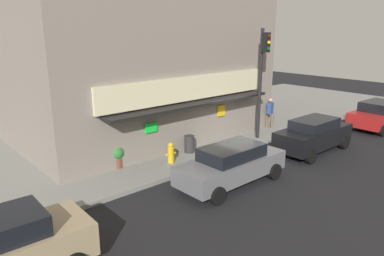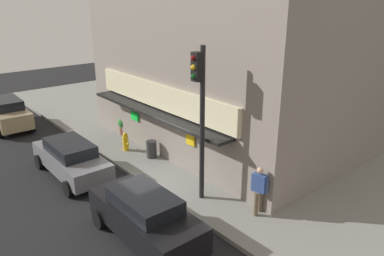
{
  "view_description": "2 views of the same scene",
  "coord_description": "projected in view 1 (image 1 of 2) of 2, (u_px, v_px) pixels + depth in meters",
  "views": [
    {
      "loc": [
        -12.73,
        -10.38,
        5.77
      ],
      "look_at": [
        -1.87,
        1.82,
        1.24
      ],
      "focal_mm": 33.95,
      "sensor_mm": 36.0,
      "label": 1
    },
    {
      "loc": [
        11.19,
        -7.1,
        7.26
      ],
      "look_at": [
        -0.46,
        2.64,
        1.85
      ],
      "focal_mm": 34.95,
      "sensor_mm": 36.0,
      "label": 2
    }
  ],
  "objects": [
    {
      "name": "potted_plant_by_doorway",
      "position": [
        117.0,
        155.0,
        14.94
      ],
      "size": [
        0.62,
        0.62,
        0.96
      ],
      "color": "brown",
      "rests_on": "sidewalk"
    },
    {
      "name": "parked_car_red",
      "position": [
        378.0,
        115.0,
        21.31
      ],
      "size": [
        4.17,
        2.21,
        1.62
      ],
      "color": "#AD1E1E",
      "rests_on": "ground_plane"
    },
    {
      "name": "traffic_light",
      "position": [
        262.0,
        70.0,
        18.13
      ],
      "size": [
        0.32,
        0.58,
        5.58
      ],
      "color": "black",
      "rests_on": "sidewalk"
    },
    {
      "name": "ground_plane",
      "position": [
        247.0,
        154.0,
        17.17
      ],
      "size": [
        57.54,
        57.54,
        0.0
      ],
      "primitive_type": "plane",
      "color": "black"
    },
    {
      "name": "corner_building",
      "position": [
        135.0,
        63.0,
        19.63
      ],
      "size": [
        12.68,
        9.89,
        7.5
      ],
      "color": "gray",
      "rests_on": "sidewalk"
    },
    {
      "name": "parked_car_grey",
      "position": [
        232.0,
        164.0,
        13.68
      ],
      "size": [
        4.55,
        1.9,
        1.53
      ],
      "color": "slate",
      "rests_on": "ground_plane"
    },
    {
      "name": "parked_car_black",
      "position": [
        313.0,
        134.0,
        17.31
      ],
      "size": [
        4.37,
        1.92,
        1.62
      ],
      "color": "black",
      "rests_on": "ground_plane"
    },
    {
      "name": "trash_can",
      "position": [
        189.0,
        144.0,
        16.79
      ],
      "size": [
        0.47,
        0.47,
        0.8
      ],
      "primitive_type": "cylinder",
      "color": "#2D2D2D",
      "rests_on": "sidewalk"
    },
    {
      "name": "sidewalk",
      "position": [
        173.0,
        128.0,
        21.18
      ],
      "size": [
        38.36,
        11.23,
        0.17
      ],
      "primitive_type": "cube",
      "color": "gray",
      "rests_on": "ground_plane"
    },
    {
      "name": "fire_hydrant",
      "position": [
        171.0,
        153.0,
        15.48
      ],
      "size": [
        0.51,
        0.27,
        0.9
      ],
      "color": "gold",
      "rests_on": "sidewalk"
    },
    {
      "name": "pedestrian",
      "position": [
        270.0,
        112.0,
        20.76
      ],
      "size": [
        0.62,
        0.51,
        1.73
      ],
      "color": "brown",
      "rests_on": "sidewalk"
    }
  ]
}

